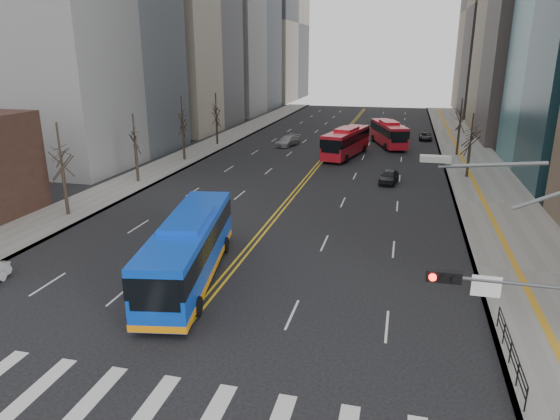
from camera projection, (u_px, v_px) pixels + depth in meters
The scene contains 14 objects.
ground at pixel (120, 404), 18.32m from camera, with size 220.00×220.00×0.00m, color black.
sidewalk_right at pixel (476, 168), 55.89m from camera, with size 7.00×130.00×0.15m, color gray.
sidewalk_left at pixel (194, 153), 63.75m from camera, with size 5.00×130.00×0.15m, color gray.
crosswalk at pixel (120, 404), 18.32m from camera, with size 26.70×4.00×0.01m.
centerline at pixel (333, 146), 69.21m from camera, with size 0.55×100.00×0.01m.
signal_mast at pixel (534, 304), 15.53m from camera, with size 5.37×0.37×9.39m.
pedestrian_railing at pixel (511, 349), 20.32m from camera, with size 0.06×6.06×1.02m.
street_trees at pixel (236, 130), 50.49m from camera, with size 35.20×47.20×7.60m.
blue_bus at pixel (189, 247), 27.92m from camera, with size 5.04×13.14×3.72m.
red_bus_near at pixel (346, 141), 61.67m from camera, with size 4.86×11.58×3.58m.
red_bus_far at pixel (388, 132), 68.80m from camera, with size 5.65×11.13×3.46m.
car_dark_mid at pixel (389, 177), 49.34m from camera, with size 1.57×3.90×1.33m, color black.
car_silver at pixel (288, 141), 69.31m from camera, with size 1.96×4.82×1.40m, color #9C9DA2.
car_dark_far at pixel (425, 136), 73.90m from camera, with size 1.77×3.85×1.07m, color black.
Camera 1 is at (9.44, -13.43, 12.33)m, focal length 32.00 mm.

